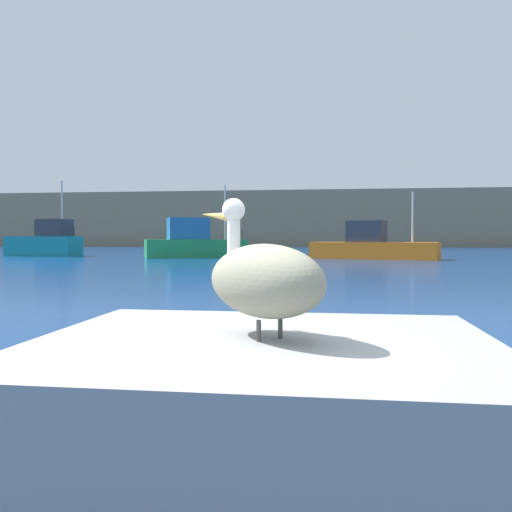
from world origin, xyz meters
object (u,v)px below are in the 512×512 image
(fishing_boat_teal, at_px, (46,242))
(fishing_boat_green, at_px, (194,243))
(fishing_boat_orange, at_px, (372,246))
(pelican, at_px, (264,279))

(fishing_boat_teal, relative_size, fishing_boat_green, 0.81)
(fishing_boat_teal, distance_m, fishing_boat_orange, 23.68)
(fishing_boat_teal, xyz_separation_m, fishing_boat_orange, (23.58, -2.11, -0.22))
(pelican, xyz_separation_m, fishing_boat_green, (-8.73, 32.19, -0.09))
(fishing_boat_orange, bearing_deg, fishing_boat_teal, -167.84)
(pelican, height_order, fishing_boat_orange, fishing_boat_orange)
(pelican, relative_size, fishing_boat_green, 0.16)
(fishing_boat_green, height_order, fishing_boat_orange, fishing_boat_green)
(fishing_boat_teal, height_order, fishing_boat_green, fishing_boat_teal)
(pelican, bearing_deg, fishing_boat_teal, -13.02)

